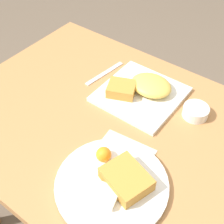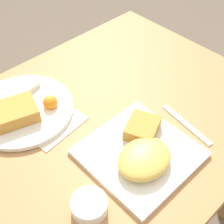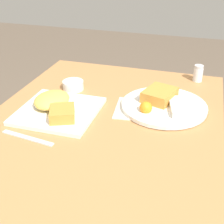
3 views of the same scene
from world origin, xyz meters
name	(u,v)px [view 1 (image 1 of 3)]	position (x,y,z in m)	size (l,w,h in m)	color
dining_table	(108,139)	(0.00, 0.00, 0.67)	(1.04, 0.79, 0.77)	#B27A47
menu_card	(111,171)	(-0.13, 0.15, 0.77)	(0.19, 0.28, 0.00)	beige
plate_square_near	(142,90)	(-0.02, -0.17, 0.79)	(0.27, 0.27, 0.06)	white
plate_oval_far	(113,182)	(-0.16, 0.18, 0.79)	(0.31, 0.31, 0.05)	white
sauce_ramekin	(196,111)	(-0.22, -0.19, 0.79)	(0.08, 0.08, 0.04)	white
butter_knife	(105,73)	(0.16, -0.19, 0.77)	(0.04, 0.19, 0.00)	silver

